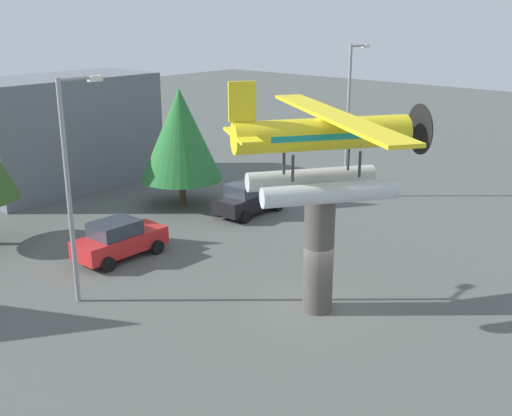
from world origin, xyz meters
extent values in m
plane|color=#515651|center=(0.00, 0.00, 0.00)|extent=(140.00, 140.00, 0.00)
cylinder|color=#4C4742|center=(0.00, 0.00, 2.21)|extent=(1.10, 1.10, 4.42)
cylinder|color=silver|center=(-0.56, -0.83, 4.77)|extent=(4.36, 3.27, 0.70)
cylinder|color=#333338|center=(0.71, -1.09, 5.57)|extent=(0.14, 0.14, 0.90)
cylinder|color=#333338|center=(-1.27, 0.26, 5.57)|extent=(0.14, 0.14, 0.90)
cylinder|color=silver|center=(0.56, 0.83, 4.77)|extent=(4.36, 3.27, 0.70)
cylinder|color=#333338|center=(1.27, -0.26, 5.57)|extent=(0.14, 0.14, 0.90)
cylinder|color=#333338|center=(-0.71, 1.09, 5.57)|extent=(0.14, 0.14, 0.90)
cylinder|color=yellow|center=(0.00, 0.00, 6.57)|extent=(5.75, 4.39, 1.10)
cube|color=teal|center=(0.17, -0.11, 6.57)|extent=(4.23, 3.38, 0.20)
cone|color=#262628|center=(2.69, -1.82, 6.57)|extent=(1.07, 1.12, 0.88)
cylinder|color=black|center=(3.02, -2.05, 6.57)|extent=(1.04, 1.51, 1.80)
cube|color=yellow|center=(0.33, -0.22, 7.18)|extent=(6.75, 9.22, 0.12)
cube|color=yellow|center=(-2.32, 1.57, 6.67)|extent=(2.15, 2.71, 0.10)
cube|color=yellow|center=(-2.32, 1.57, 7.77)|extent=(0.81, 0.60, 1.30)
cube|color=red|center=(-1.61, 9.63, 0.72)|extent=(4.20, 1.70, 0.80)
cube|color=#2D333D|center=(-1.86, 9.63, 1.44)|extent=(2.00, 1.56, 0.64)
cylinder|color=black|center=(-0.26, 8.73, 0.32)|extent=(0.64, 0.22, 0.64)
cylinder|color=black|center=(-0.26, 10.53, 0.32)|extent=(0.64, 0.22, 0.64)
cylinder|color=black|center=(-2.96, 8.73, 0.32)|extent=(0.64, 0.22, 0.64)
cylinder|color=black|center=(-2.96, 10.53, 0.32)|extent=(0.64, 0.22, 0.64)
cube|color=black|center=(6.93, 9.51, 0.72)|extent=(4.20, 1.70, 0.80)
cube|color=#2D333D|center=(6.68, 9.51, 1.44)|extent=(2.00, 1.56, 0.64)
cylinder|color=black|center=(8.28, 8.61, 0.32)|extent=(0.64, 0.22, 0.64)
cylinder|color=black|center=(8.28, 10.41, 0.32)|extent=(0.64, 0.22, 0.64)
cylinder|color=black|center=(5.58, 8.61, 0.32)|extent=(0.64, 0.22, 0.64)
cylinder|color=black|center=(5.58, 10.41, 0.32)|extent=(0.64, 0.22, 0.64)
cylinder|color=gray|center=(-5.42, 7.27, 4.20)|extent=(0.18, 0.18, 8.40)
cylinder|color=gray|center=(-4.62, 7.27, 8.30)|extent=(1.60, 0.12, 0.12)
cube|color=silver|center=(-3.92, 7.27, 8.25)|extent=(0.50, 0.28, 0.20)
cylinder|color=gray|center=(13.13, 7.47, 4.39)|extent=(0.18, 0.18, 8.78)
cylinder|color=gray|center=(13.93, 7.47, 8.68)|extent=(1.60, 0.12, 0.12)
cube|color=silver|center=(14.63, 7.47, 8.63)|extent=(0.50, 0.28, 0.20)
cube|color=slate|center=(3.73, 22.00, 3.39)|extent=(11.19, 5.37, 6.79)
cylinder|color=brown|center=(5.57, 13.39, 0.77)|extent=(0.36, 0.36, 1.55)
cone|color=#287033|center=(5.57, 13.39, 4.07)|extent=(4.55, 4.55, 5.05)
camera|label=1|loc=(-17.32, -12.14, 10.60)|focal=44.01mm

